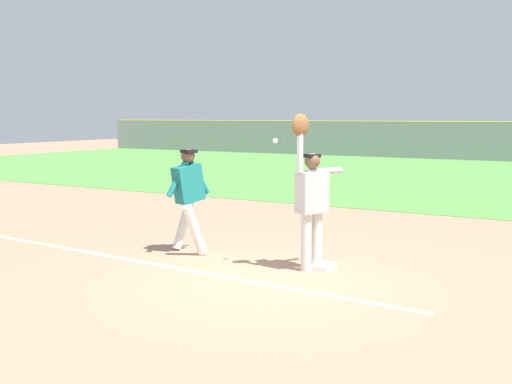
{
  "coord_description": "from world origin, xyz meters",
  "views": [
    {
      "loc": [
        3.95,
        -7.09,
        2.25
      ],
      "look_at": [
        -0.84,
        1.28,
        1.05
      ],
      "focal_mm": 43.02,
      "sensor_mm": 36.0,
      "label": 1
    }
  ],
  "objects_px": {
    "first_base": "(320,266)",
    "fielder": "(311,194)",
    "runner": "(188,193)",
    "parked_car_silver": "(344,142)",
    "baseball": "(275,141)",
    "parked_car_green": "(499,145)",
    "parked_car_white": "(424,144)"
  },
  "relations": [
    {
      "from": "baseball",
      "to": "first_base",
      "type": "bearing_deg",
      "value": 25.02
    },
    {
      "from": "first_base",
      "to": "parked_car_green",
      "type": "bearing_deg",
      "value": 93.15
    },
    {
      "from": "first_base",
      "to": "parked_car_white",
      "type": "distance_m",
      "value": 27.53
    },
    {
      "from": "baseball",
      "to": "parked_car_silver",
      "type": "bearing_deg",
      "value": 109.7
    },
    {
      "from": "parked_car_silver",
      "to": "runner",
      "type": "bearing_deg",
      "value": -79.23
    },
    {
      "from": "first_base",
      "to": "fielder",
      "type": "distance_m",
      "value": 1.09
    },
    {
      "from": "runner",
      "to": "parked_car_silver",
      "type": "xyz_separation_m",
      "value": [
        -8.09,
        27.19,
        -0.32
      ]
    },
    {
      "from": "parked_car_white",
      "to": "parked_car_green",
      "type": "relative_size",
      "value": 0.99
    },
    {
      "from": "runner",
      "to": "baseball",
      "type": "height_order",
      "value": "baseball"
    },
    {
      "from": "fielder",
      "to": "parked_car_silver",
      "type": "bearing_deg",
      "value": -40.93
    },
    {
      "from": "baseball",
      "to": "parked_car_white",
      "type": "height_order",
      "value": "baseball"
    },
    {
      "from": "runner",
      "to": "parked_car_green",
      "type": "xyz_separation_m",
      "value": [
        0.83,
        27.32,
        -0.32
      ]
    },
    {
      "from": "fielder",
      "to": "parked_car_silver",
      "type": "relative_size",
      "value": 0.5
    },
    {
      "from": "parked_car_green",
      "to": "parked_car_silver",
      "type": "bearing_deg",
      "value": 177.19
    },
    {
      "from": "first_base",
      "to": "parked_car_silver",
      "type": "distance_m",
      "value": 29.05
    },
    {
      "from": "baseball",
      "to": "parked_car_green",
      "type": "xyz_separation_m",
      "value": [
        -0.89,
        27.52,
        -1.22
      ]
    },
    {
      "from": "parked_car_green",
      "to": "fielder",
      "type": "bearing_deg",
      "value": -90.71
    },
    {
      "from": "parked_car_white",
      "to": "fielder",
      "type": "bearing_deg",
      "value": -76.42
    },
    {
      "from": "first_base",
      "to": "fielder",
      "type": "bearing_deg",
      "value": -121.55
    },
    {
      "from": "baseball",
      "to": "parked_car_silver",
      "type": "height_order",
      "value": "baseball"
    },
    {
      "from": "runner",
      "to": "parked_car_white",
      "type": "height_order",
      "value": "runner"
    },
    {
      "from": "fielder",
      "to": "runner",
      "type": "xyz_separation_m",
      "value": [
        -2.23,
        0.07,
        -0.12
      ]
    },
    {
      "from": "baseball",
      "to": "parked_car_silver",
      "type": "distance_m",
      "value": 29.12
    },
    {
      "from": "first_base",
      "to": "parked_car_silver",
      "type": "height_order",
      "value": "parked_car_silver"
    },
    {
      "from": "first_base",
      "to": "baseball",
      "type": "bearing_deg",
      "value": -154.98
    },
    {
      "from": "parked_car_white",
      "to": "parked_car_silver",
      "type": "bearing_deg",
      "value": -179.26
    },
    {
      "from": "parked_car_white",
      "to": "parked_car_green",
      "type": "distance_m",
      "value": 4.01
    },
    {
      "from": "first_base",
      "to": "parked_car_white",
      "type": "height_order",
      "value": "parked_car_white"
    },
    {
      "from": "fielder",
      "to": "runner",
      "type": "relative_size",
      "value": 1.33
    },
    {
      "from": "fielder",
      "to": "parked_car_white",
      "type": "relative_size",
      "value": 0.51
    },
    {
      "from": "first_base",
      "to": "baseball",
      "type": "xyz_separation_m",
      "value": [
        -0.61,
        -0.28,
        1.85
      ]
    },
    {
      "from": "fielder",
      "to": "parked_car_green",
      "type": "xyz_separation_m",
      "value": [
        -1.41,
        27.39,
        -0.45
      ]
    }
  ]
}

